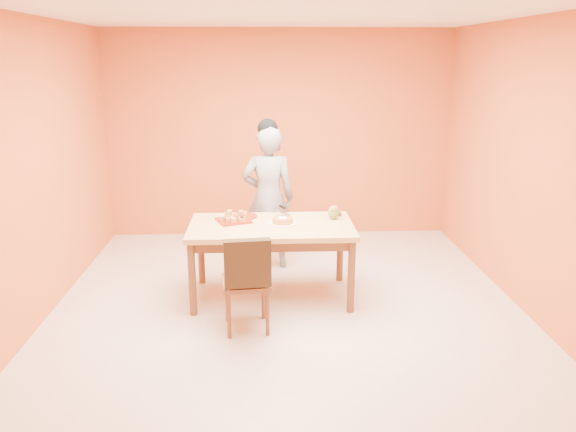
{
  "coord_description": "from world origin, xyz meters",
  "views": [
    {
      "loc": [
        -0.21,
        -4.89,
        2.33
      ],
      "look_at": [
        0.02,
        0.3,
        0.86
      ],
      "focal_mm": 35.0,
      "sensor_mm": 36.0,
      "label": 1
    }
  ],
  "objects_px": {
    "dining_table": "(271,234)",
    "person": "(268,198)",
    "red_dinner_plate": "(244,216)",
    "egg_ornament": "(333,212)",
    "sponge_cake": "(283,220)",
    "checker_tin": "(337,214)",
    "pastry_platter": "(233,220)",
    "magenta_glass": "(335,211)",
    "dining_chair": "(246,280)"
  },
  "relations": [
    {
      "from": "person",
      "to": "pastry_platter",
      "type": "distance_m",
      "value": 0.82
    },
    {
      "from": "person",
      "to": "checker_tin",
      "type": "relative_size",
      "value": 15.33
    },
    {
      "from": "sponge_cake",
      "to": "checker_tin",
      "type": "height_order",
      "value": "sponge_cake"
    },
    {
      "from": "pastry_platter",
      "to": "magenta_glass",
      "type": "bearing_deg",
      "value": 7.74
    },
    {
      "from": "dining_table",
      "to": "dining_chair",
      "type": "xyz_separation_m",
      "value": [
        -0.23,
        -0.7,
        -0.2
      ]
    },
    {
      "from": "dining_table",
      "to": "pastry_platter",
      "type": "xyz_separation_m",
      "value": [
        -0.37,
        0.13,
        0.1
      ]
    },
    {
      "from": "red_dinner_plate",
      "to": "dining_chair",
      "type": "bearing_deg",
      "value": -87.74
    },
    {
      "from": "pastry_platter",
      "to": "red_dinner_plate",
      "type": "bearing_deg",
      "value": 53.24
    },
    {
      "from": "dining_chair",
      "to": "checker_tin",
      "type": "distance_m",
      "value": 1.39
    },
    {
      "from": "pastry_platter",
      "to": "red_dinner_plate",
      "type": "xyz_separation_m",
      "value": [
        0.1,
        0.14,
        -0.0
      ]
    },
    {
      "from": "sponge_cake",
      "to": "egg_ornament",
      "type": "xyz_separation_m",
      "value": [
        0.52,
        0.14,
        0.03
      ]
    },
    {
      "from": "dining_chair",
      "to": "person",
      "type": "distance_m",
      "value": 1.62
    },
    {
      "from": "pastry_platter",
      "to": "checker_tin",
      "type": "height_order",
      "value": "checker_tin"
    },
    {
      "from": "magenta_glass",
      "to": "dining_table",
      "type": "bearing_deg",
      "value": -157.68
    },
    {
      "from": "dining_table",
      "to": "pastry_platter",
      "type": "distance_m",
      "value": 0.41
    },
    {
      "from": "pastry_platter",
      "to": "sponge_cake",
      "type": "height_order",
      "value": "sponge_cake"
    },
    {
      "from": "red_dinner_plate",
      "to": "egg_ornament",
      "type": "relative_size",
      "value": 1.9
    },
    {
      "from": "sponge_cake",
      "to": "magenta_glass",
      "type": "xyz_separation_m",
      "value": [
        0.54,
        0.25,
        0.02
      ]
    },
    {
      "from": "dining_table",
      "to": "dining_chair",
      "type": "height_order",
      "value": "dining_chair"
    },
    {
      "from": "pastry_platter",
      "to": "red_dinner_plate",
      "type": "distance_m",
      "value": 0.17
    },
    {
      "from": "sponge_cake",
      "to": "person",
      "type": "bearing_deg",
      "value": 98.72
    },
    {
      "from": "dining_chair",
      "to": "pastry_platter",
      "type": "height_order",
      "value": "dining_chair"
    },
    {
      "from": "dining_table",
      "to": "checker_tin",
      "type": "xyz_separation_m",
      "value": [
        0.68,
        0.3,
        0.11
      ]
    },
    {
      "from": "dining_chair",
      "to": "magenta_glass",
      "type": "distance_m",
      "value": 1.36
    },
    {
      "from": "red_dinner_plate",
      "to": "sponge_cake",
      "type": "bearing_deg",
      "value": -33.62
    },
    {
      "from": "dining_table",
      "to": "sponge_cake",
      "type": "bearing_deg",
      "value": 7.62
    },
    {
      "from": "person",
      "to": "red_dinner_plate",
      "type": "bearing_deg",
      "value": 65.97
    },
    {
      "from": "pastry_platter",
      "to": "sponge_cake",
      "type": "xyz_separation_m",
      "value": [
        0.49,
        -0.11,
        0.03
      ]
    },
    {
      "from": "person",
      "to": "sponge_cake",
      "type": "xyz_separation_m",
      "value": [
        0.13,
        -0.86,
        -0.01
      ]
    },
    {
      "from": "sponge_cake",
      "to": "egg_ornament",
      "type": "distance_m",
      "value": 0.54
    },
    {
      "from": "pastry_platter",
      "to": "sponge_cake",
      "type": "bearing_deg",
      "value": -13.21
    },
    {
      "from": "sponge_cake",
      "to": "checker_tin",
      "type": "relative_size",
      "value": 1.93
    },
    {
      "from": "person",
      "to": "sponge_cake",
      "type": "height_order",
      "value": "person"
    },
    {
      "from": "dining_table",
      "to": "person",
      "type": "bearing_deg",
      "value": 91.2
    },
    {
      "from": "person",
      "to": "pastry_platter",
      "type": "xyz_separation_m",
      "value": [
        -0.36,
        -0.74,
        -0.04
      ]
    },
    {
      "from": "pastry_platter",
      "to": "magenta_glass",
      "type": "relative_size",
      "value": 2.97
    },
    {
      "from": "person",
      "to": "sponge_cake",
      "type": "bearing_deg",
      "value": 97.34
    },
    {
      "from": "red_dinner_plate",
      "to": "sponge_cake",
      "type": "distance_m",
      "value": 0.46
    },
    {
      "from": "person",
      "to": "egg_ornament",
      "type": "bearing_deg",
      "value": 130.88
    },
    {
      "from": "red_dinner_plate",
      "to": "dining_table",
      "type": "bearing_deg",
      "value": -44.98
    },
    {
      "from": "dining_table",
      "to": "pastry_platter",
      "type": "bearing_deg",
      "value": 160.91
    },
    {
      "from": "egg_ornament",
      "to": "pastry_platter",
      "type": "bearing_deg",
      "value": 163.56
    },
    {
      "from": "person",
      "to": "dining_table",
      "type": "bearing_deg",
      "value": 89.83
    },
    {
      "from": "person",
      "to": "egg_ornament",
      "type": "xyz_separation_m",
      "value": [
        0.65,
        -0.71,
        0.02
      ]
    },
    {
      "from": "pastry_platter",
      "to": "red_dinner_plate",
      "type": "relative_size",
      "value": 1.13
    },
    {
      "from": "dining_chair",
      "to": "red_dinner_plate",
      "type": "xyz_separation_m",
      "value": [
        -0.04,
        0.97,
        0.3
      ]
    },
    {
      "from": "magenta_glass",
      "to": "checker_tin",
      "type": "relative_size",
      "value": 0.96
    },
    {
      "from": "person",
      "to": "red_dinner_plate",
      "type": "xyz_separation_m",
      "value": [
        -0.25,
        -0.6,
        -0.04
      ]
    },
    {
      "from": "dining_table",
      "to": "red_dinner_plate",
      "type": "relative_size",
      "value": 6.01
    },
    {
      "from": "egg_ornament",
      "to": "dining_table",
      "type": "bearing_deg",
      "value": 176.09
    }
  ]
}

